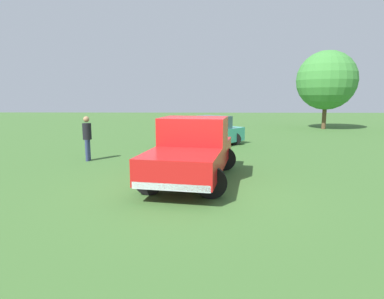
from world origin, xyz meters
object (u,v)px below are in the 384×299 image
(pickup_truck, at_px, (193,148))
(sedan_near, at_px, (205,133))
(person_bystander, at_px, (87,136))
(tree_back_left, at_px, (327,80))

(pickup_truck, bearing_deg, sedan_near, -174.30)
(person_bystander, height_order, tree_back_left, tree_back_left)
(pickup_truck, xyz_separation_m, tree_back_left, (-9.42, -15.00, 2.61))
(pickup_truck, relative_size, tree_back_left, 0.88)
(sedan_near, distance_m, tree_back_left, 12.87)
(pickup_truck, distance_m, sedan_near, 6.22)
(pickup_truck, relative_size, person_bystander, 3.00)
(sedan_near, relative_size, person_bystander, 2.73)
(pickup_truck, xyz_separation_m, person_bystander, (3.99, -2.70, 0.01))
(person_bystander, bearing_deg, sedan_near, 33.30)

